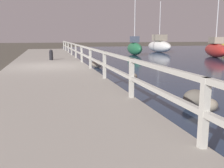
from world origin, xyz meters
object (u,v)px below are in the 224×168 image
mooring_bollard (51,55)px  sailboat_green (134,48)px  sailboat_red (215,49)px  sailboat_white (159,45)px

mooring_bollard → sailboat_green: bearing=41.1°
mooring_bollard → sailboat_red: (13.34, 2.61, 0.08)m
sailboat_red → mooring_bollard: bearing=-150.4°
mooring_bollard → sailboat_green: sailboat_green is taller
sailboat_white → sailboat_green: 5.19m
mooring_bollard → sailboat_white: (11.65, 10.04, 0.15)m
sailboat_white → sailboat_green: bearing=-144.2°
sailboat_white → sailboat_green: size_ratio=0.85×
sailboat_red → sailboat_green: bearing=162.7°
mooring_bollard → sailboat_red: bearing=11.1°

